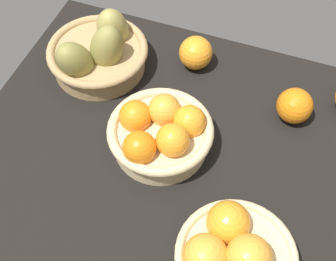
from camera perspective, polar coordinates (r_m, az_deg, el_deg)
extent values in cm
cube|color=black|center=(100.50, -0.10, -2.52)|extent=(84.00, 72.00, 3.00)
cylinder|color=#D3BC8C|center=(86.29, 8.18, -15.48)|extent=(19.92, 19.92, 4.88)
torus|color=#D3BC8C|center=(84.02, 8.38, -14.91)|extent=(21.52, 21.52, 1.59)
sphere|color=orange|center=(84.79, 7.39, -11.13)|extent=(7.98, 7.98, 7.98)
sphere|color=#F49E33|center=(81.43, 9.87, -15.02)|extent=(7.98, 7.98, 7.98)
sphere|color=#F49E33|center=(81.56, 4.58, -15.11)|extent=(7.98, 7.98, 7.98)
cylinder|color=#D3BC8C|center=(96.97, -1.02, -1.12)|extent=(19.88, 19.88, 5.58)
torus|color=#D3BC8C|center=(94.68, -1.05, -0.17)|extent=(22.02, 22.02, 2.14)
sphere|color=orange|center=(94.67, 2.65, 1.14)|extent=(6.81, 6.81, 6.81)
sphere|color=orange|center=(95.69, -4.01, 1.74)|extent=(6.81, 6.81, 6.81)
sphere|color=orange|center=(90.81, -3.52, -2.12)|extent=(6.81, 6.81, 6.81)
sphere|color=orange|center=(90.85, 0.59, -1.18)|extent=(6.81, 6.81, 6.81)
sphere|color=#F49E33|center=(95.70, -0.45, 2.54)|extent=(6.81, 6.81, 6.81)
cylinder|color=tan|center=(113.05, -8.48, 8.70)|extent=(21.77, 21.77, 5.49)
torus|color=tan|center=(111.12, -8.65, 9.69)|extent=(23.72, 23.72, 1.95)
ellipsoid|color=olive|center=(107.03, -11.26, 8.33)|extent=(10.85, 13.85, 14.52)
ellipsoid|color=olive|center=(107.94, -7.54, 9.90)|extent=(11.37, 8.66, 14.84)
ellipsoid|color=#9E934C|center=(113.33, -6.76, 12.18)|extent=(8.01, 10.52, 13.97)
sphere|color=orange|center=(104.48, 15.23, 2.94)|extent=(7.90, 7.90, 7.90)
sphere|color=orange|center=(111.59, 3.41, 9.47)|extent=(8.01, 8.01, 8.01)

